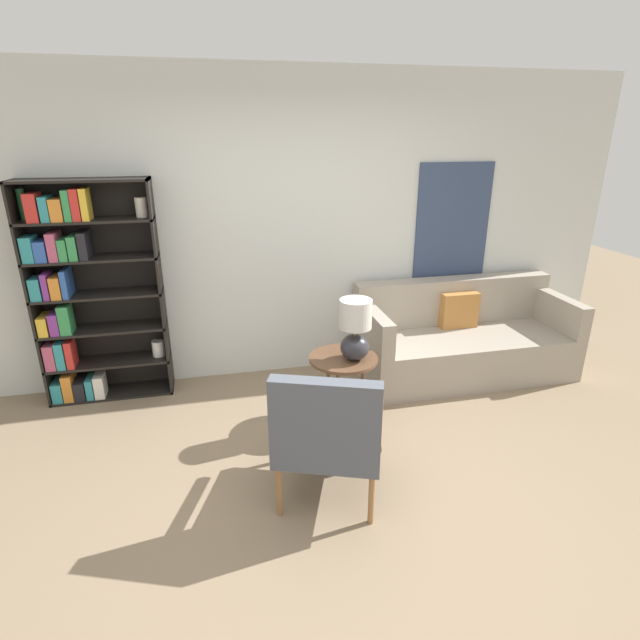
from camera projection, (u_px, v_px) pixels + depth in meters
name	position (u px, v px, depth m)	size (l,w,h in m)	color
ground_plane	(345.00, 507.00, 3.08)	(14.00, 14.00, 0.00)	#847056
wall_back	(289.00, 230.00, 4.46)	(6.40, 0.08, 2.70)	silver
bookshelf	(82.00, 293.00, 4.07)	(1.01, 0.30, 1.84)	black
armchair	(328.00, 430.00, 2.96)	(0.81, 0.82, 0.92)	olive
couch	(462.00, 340.00, 4.75)	(1.97, 0.84, 0.85)	#9E9384
side_table	(343.00, 364.00, 3.87)	(0.53, 0.53, 0.54)	brown
table_lamp	(355.00, 328.00, 3.73)	(0.24, 0.24, 0.48)	#2D2D33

